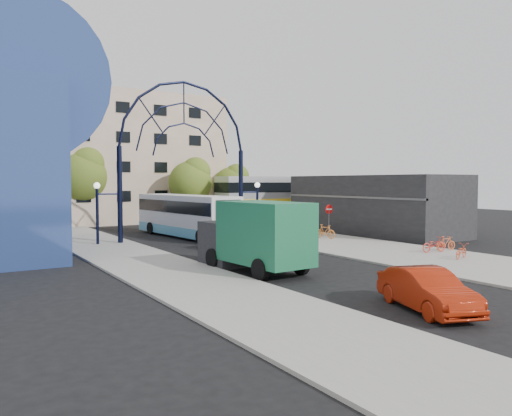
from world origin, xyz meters
TOP-DOWN VIEW (x-y plane):
  - ground at (0.00, 0.00)m, footprint 120.00×120.00m
  - sidewalk_east at (8.00, 4.00)m, footprint 8.00×56.00m
  - plaza_west at (-6.50, 6.00)m, footprint 5.00×50.00m
  - gateway_arch at (0.00, 14.00)m, footprint 13.64×0.44m
  - stop_sign at (4.80, 12.00)m, footprint 0.80×0.07m
  - do_not_enter_sign at (11.00, 10.00)m, footprint 0.76×0.07m
  - street_name_sign at (5.20, 12.60)m, footprint 0.70×0.70m
  - sandwich_board at (5.60, 5.98)m, footprint 0.55×0.61m
  - commercial_block_east at (16.00, 10.00)m, footprint 6.00×16.00m
  - apartment_block at (2.00, 34.97)m, footprint 20.00×12.10m
  - train_platform at (20.00, 22.00)m, footprint 32.00×5.00m
  - train_car at (20.00, 22.00)m, footprint 25.10×3.05m
  - tree_north_a at (6.12, 25.93)m, footprint 4.48×4.48m
  - tree_north_b at (-3.88, 29.93)m, footprint 5.12×5.12m
  - tree_north_c at (12.12, 27.93)m, footprint 4.16×4.16m
  - city_bus at (0.91, 15.80)m, footprint 3.74×12.52m
  - green_truck at (-2.64, -0.22)m, footprint 3.02×7.06m
  - black_suv at (0.09, 6.76)m, footprint 3.16×4.89m
  - red_sedan at (-1.68, -9.95)m, footprint 2.94×4.73m
  - bike_near_a at (6.00, 11.39)m, footprint 0.64×1.82m
  - bike_near_b at (9.09, 8.25)m, footprint 1.13×1.81m
  - bike_far_a at (9.87, -1.19)m, footprint 1.87×0.87m
  - bike_far_b at (11.24, -1.01)m, footprint 1.56×0.70m
  - bike_far_c at (9.03, -3.68)m, footprint 1.70×1.02m

SIDE VIEW (x-z plane):
  - ground at x=0.00m, z-range 0.00..0.00m
  - sidewalk_east at x=8.00m, z-range 0.00..0.12m
  - plaza_west at x=-6.50m, z-range 0.00..0.12m
  - train_platform at x=20.00m, z-range 0.00..0.80m
  - bike_far_c at x=9.03m, z-range 0.12..0.96m
  - bike_far_b at x=11.24m, z-range 0.12..1.02m
  - bike_far_a at x=9.87m, z-range 0.12..1.07m
  - bike_near_a at x=6.00m, z-range 0.12..1.08m
  - black_suv at x=0.09m, z-range 0.00..1.25m
  - bike_near_b at x=9.09m, z-range 0.12..1.18m
  - red_sedan at x=-1.68m, z-range 0.00..1.47m
  - sandwich_board at x=5.60m, z-range 0.25..1.24m
  - green_truck at x=-2.64m, z-range 0.00..3.49m
  - city_bus at x=0.91m, z-range 0.08..3.47m
  - do_not_enter_sign at x=11.00m, z-range 0.74..3.22m
  - stop_sign at x=4.80m, z-range 0.74..3.24m
  - street_name_sign at x=5.20m, z-range 0.73..3.53m
  - commercial_block_east at x=16.00m, z-range 0.00..5.00m
  - train_car at x=20.00m, z-range 0.80..5.00m
  - tree_north_c at x=12.12m, z-range 1.03..7.53m
  - tree_north_a at x=6.12m, z-range 1.11..8.11m
  - tree_north_b at x=-3.88m, z-range 1.27..9.27m
  - apartment_block at x=2.00m, z-range 0.00..14.00m
  - gateway_arch at x=0.00m, z-range 2.51..14.61m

